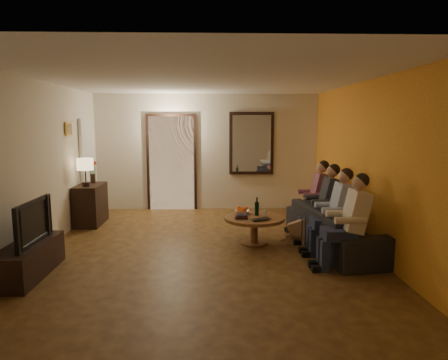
{
  "coord_description": "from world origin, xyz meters",
  "views": [
    {
      "loc": [
        0.11,
        -6.01,
        1.95
      ],
      "look_at": [
        0.3,
        0.3,
        1.05
      ],
      "focal_mm": 32.0,
      "sensor_mm": 36.0,
      "label": 1
    }
  ],
  "objects_px": {
    "tv_stand": "(29,260)",
    "bowl": "(242,212)",
    "dresser": "(91,204)",
    "coffee_table": "(254,230)",
    "person_b": "(337,215)",
    "wine_bottle": "(257,206)",
    "laptop": "(263,220)",
    "person_d": "(316,200)",
    "tv": "(26,222)",
    "table_lamp": "(85,172)",
    "sofa": "(337,228)",
    "dog": "(302,227)",
    "person_c": "(325,207)",
    "person_a": "(351,226)"
  },
  "relations": [
    {
      "from": "tv_stand",
      "to": "bowl",
      "type": "relative_size",
      "value": 4.94
    },
    {
      "from": "dresser",
      "to": "coffee_table",
      "type": "relative_size",
      "value": 0.9
    },
    {
      "from": "person_b",
      "to": "wine_bottle",
      "type": "xyz_separation_m",
      "value": [
        -1.11,
        0.67,
        0.01
      ]
    },
    {
      "from": "coffee_table",
      "to": "laptop",
      "type": "bearing_deg",
      "value": -70.35
    },
    {
      "from": "person_d",
      "to": "tv",
      "type": "bearing_deg",
      "value": -155.5
    },
    {
      "from": "tv_stand",
      "to": "laptop",
      "type": "relative_size",
      "value": 3.89
    },
    {
      "from": "tv",
      "to": "dresser",
      "type": "bearing_deg",
      "value": 0.0
    },
    {
      "from": "table_lamp",
      "to": "sofa",
      "type": "xyz_separation_m",
      "value": [
        4.3,
        -1.43,
        -0.72
      ]
    },
    {
      "from": "person_b",
      "to": "dog",
      "type": "xyz_separation_m",
      "value": [
        -0.38,
        0.54,
        -0.32
      ]
    },
    {
      "from": "bowl",
      "to": "wine_bottle",
      "type": "relative_size",
      "value": 0.84
    },
    {
      "from": "tv",
      "to": "laptop",
      "type": "xyz_separation_m",
      "value": [
        3.14,
        1.01,
        -0.24
      ]
    },
    {
      "from": "sofa",
      "to": "tv_stand",
      "type": "bearing_deg",
      "value": 94.88
    },
    {
      "from": "person_c",
      "to": "person_d",
      "type": "relative_size",
      "value": 1.0
    },
    {
      "from": "dresser",
      "to": "wine_bottle",
      "type": "xyz_separation_m",
      "value": [
        3.09,
        -1.28,
        0.22
      ]
    },
    {
      "from": "dresser",
      "to": "person_b",
      "type": "bearing_deg",
      "value": -24.91
    },
    {
      "from": "table_lamp",
      "to": "tv_stand",
      "type": "distance_m",
      "value": 2.59
    },
    {
      "from": "tv",
      "to": "bowl",
      "type": "height_order",
      "value": "tv"
    },
    {
      "from": "tv_stand",
      "to": "coffee_table",
      "type": "height_order",
      "value": "coffee_table"
    },
    {
      "from": "person_d",
      "to": "dog",
      "type": "relative_size",
      "value": 2.14
    },
    {
      "from": "tv",
      "to": "person_b",
      "type": "relative_size",
      "value": 0.81
    },
    {
      "from": "coffee_table",
      "to": "laptop",
      "type": "xyz_separation_m",
      "value": [
        0.1,
        -0.28,
        0.24
      ]
    },
    {
      "from": "sofa",
      "to": "person_c",
      "type": "distance_m",
      "value": 0.42
    },
    {
      "from": "person_c",
      "to": "dog",
      "type": "distance_m",
      "value": 0.5
    },
    {
      "from": "person_c",
      "to": "bowl",
      "type": "xyz_separation_m",
      "value": [
        -1.34,
        0.19,
        -0.12
      ]
    },
    {
      "from": "tv_stand",
      "to": "tv",
      "type": "bearing_deg",
      "value": 0.0
    },
    {
      "from": "person_d",
      "to": "dog",
      "type": "xyz_separation_m",
      "value": [
        -0.38,
        -0.66,
        -0.32
      ]
    },
    {
      "from": "person_b",
      "to": "laptop",
      "type": "height_order",
      "value": "person_b"
    },
    {
      "from": "tv",
      "to": "person_a",
      "type": "xyz_separation_m",
      "value": [
        4.2,
        0.12,
        -0.11
      ]
    },
    {
      "from": "sofa",
      "to": "bowl",
      "type": "bearing_deg",
      "value": 62.87
    },
    {
      "from": "person_b",
      "to": "coffee_table",
      "type": "xyz_separation_m",
      "value": [
        -1.16,
        0.57,
        -0.38
      ]
    },
    {
      "from": "wine_bottle",
      "to": "person_d",
      "type": "bearing_deg",
      "value": 25.49
    },
    {
      "from": "person_c",
      "to": "wine_bottle",
      "type": "height_order",
      "value": "person_c"
    },
    {
      "from": "person_a",
      "to": "wine_bottle",
      "type": "relative_size",
      "value": 3.87
    },
    {
      "from": "sofa",
      "to": "bowl",
      "type": "distance_m",
      "value": 1.53
    },
    {
      "from": "person_d",
      "to": "laptop",
      "type": "relative_size",
      "value": 3.65
    },
    {
      "from": "dresser",
      "to": "tv",
      "type": "distance_m",
      "value": 2.69
    },
    {
      "from": "tv_stand",
      "to": "tv",
      "type": "xyz_separation_m",
      "value": [
        0.0,
        0.0,
        0.49
      ]
    },
    {
      "from": "tv_stand",
      "to": "dresser",
      "type": "bearing_deg",
      "value": 90.0
    },
    {
      "from": "tv",
      "to": "wine_bottle",
      "type": "xyz_separation_m",
      "value": [
        3.09,
        1.39,
        -0.1
      ]
    },
    {
      "from": "dresser",
      "to": "table_lamp",
      "type": "xyz_separation_m",
      "value": [
        0.0,
        -0.22,
        0.66
      ]
    },
    {
      "from": "person_c",
      "to": "laptop",
      "type": "distance_m",
      "value": 1.12
    },
    {
      "from": "tv",
      "to": "person_d",
      "type": "height_order",
      "value": "person_d"
    },
    {
      "from": "person_b",
      "to": "person_d",
      "type": "xyz_separation_m",
      "value": [
        0.0,
        1.2,
        0.0
      ]
    },
    {
      "from": "tv",
      "to": "dog",
      "type": "distance_m",
      "value": 4.05
    },
    {
      "from": "table_lamp",
      "to": "wine_bottle",
      "type": "height_order",
      "value": "table_lamp"
    },
    {
      "from": "person_a",
      "to": "tv_stand",
      "type": "bearing_deg",
      "value": -178.42
    },
    {
      "from": "person_a",
      "to": "person_b",
      "type": "bearing_deg",
      "value": 90.0
    },
    {
      "from": "person_b",
      "to": "coffee_table",
      "type": "bearing_deg",
      "value": 153.92
    },
    {
      "from": "wine_bottle",
      "to": "dog",
      "type": "bearing_deg",
      "value": -9.71
    },
    {
      "from": "person_b",
      "to": "person_c",
      "type": "bearing_deg",
      "value": 90.0
    }
  ]
}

